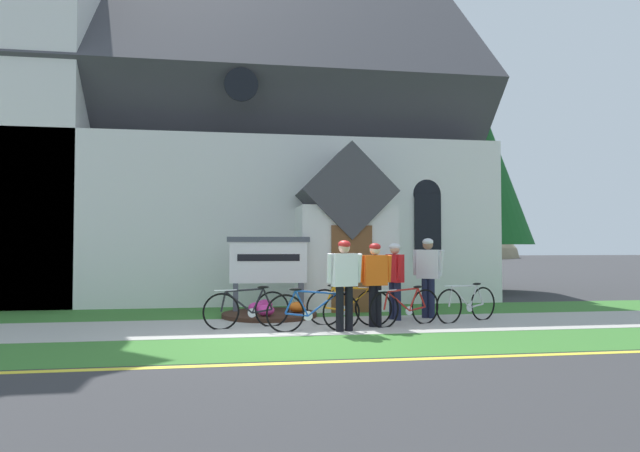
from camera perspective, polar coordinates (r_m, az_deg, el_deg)
ground at (r=13.54m, az=-5.18°, el=-8.86°), size 140.00×140.00×0.00m
sidewalk_slab at (r=11.15m, az=-8.04°, el=-10.30°), size 32.00×2.48×0.01m
grass_verge at (r=8.91m, az=-7.81°, el=-12.42°), size 32.00×2.05×0.01m
church_lawn at (r=13.56m, az=-8.19°, el=-8.82°), size 24.00×2.38×0.01m
curb_paint_stripe at (r=7.76m, az=-7.64°, el=-13.99°), size 28.00×0.16×0.01m
church_building at (r=19.43m, az=-9.86°, el=7.26°), size 15.17×11.57×14.17m
church_sign at (r=12.91m, az=-5.33°, el=-3.84°), size 1.93×0.24×1.82m
flower_bed at (r=12.64m, az=-5.20°, el=-8.96°), size 2.13×2.13×0.34m
bicycle_yellow at (r=11.27m, az=2.97°, el=-8.28°), size 1.69×0.44×0.85m
bicycle_white at (r=10.49m, az=-0.72°, el=-8.80°), size 1.79×0.08×0.84m
bicycle_red at (r=12.19m, az=14.90°, el=-7.76°), size 1.62×0.71×0.83m
bicycle_green at (r=11.37m, az=8.81°, el=-8.25°), size 1.67×0.71×0.81m
bicycle_black at (r=11.01m, az=-7.50°, el=-8.47°), size 1.70×0.45×0.83m
cyclist_in_green_jersey at (r=10.43m, az=2.53°, el=-5.35°), size 0.67×0.32×1.71m
cyclist_in_blue_jersey at (r=12.11m, az=7.73°, el=-5.06°), size 0.31×0.72×1.66m
cyclist_in_yellow_jersey at (r=11.05m, az=5.71°, el=-5.35°), size 0.66×0.29×1.66m
cyclist_in_white_jersey at (r=12.54m, az=11.09°, el=-4.54°), size 0.56×0.55×1.78m
roadside_conifer at (r=20.48m, az=16.17°, el=5.47°), size 3.61×3.61×6.87m
distant_hill at (r=71.66m, az=-11.37°, el=-3.26°), size 81.73×41.71×18.38m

